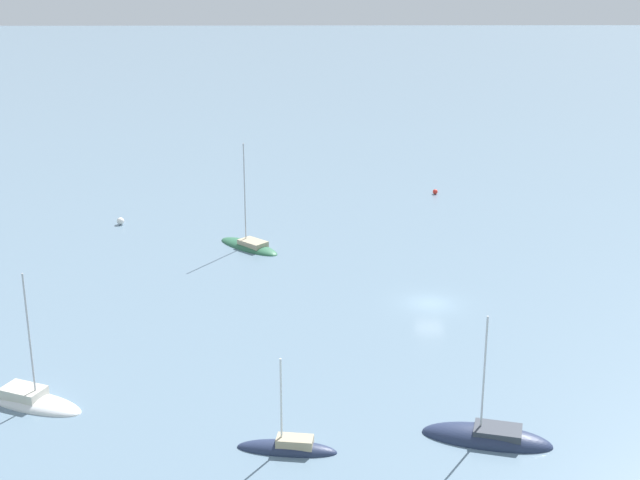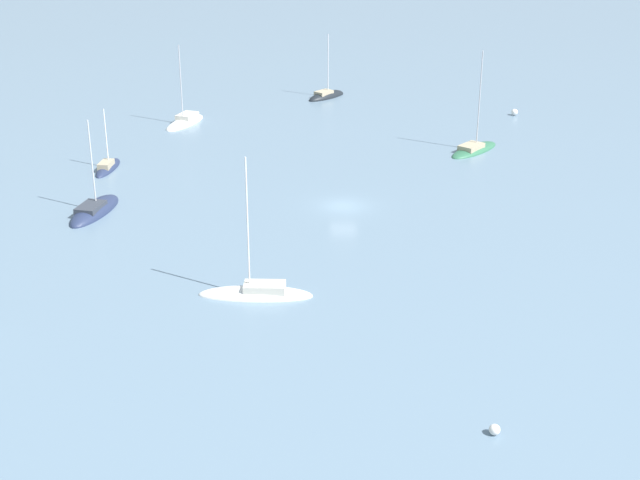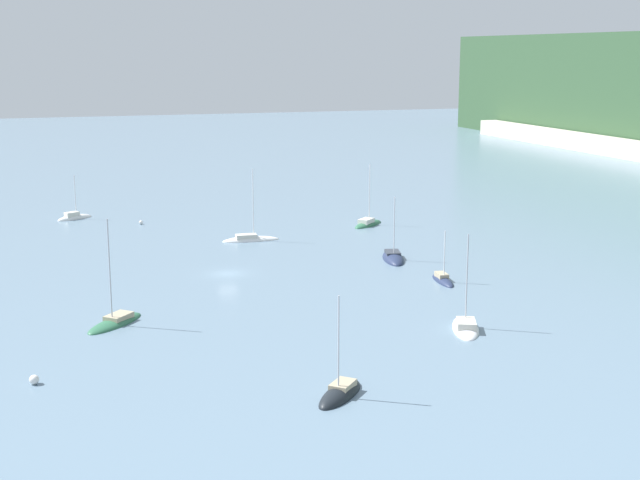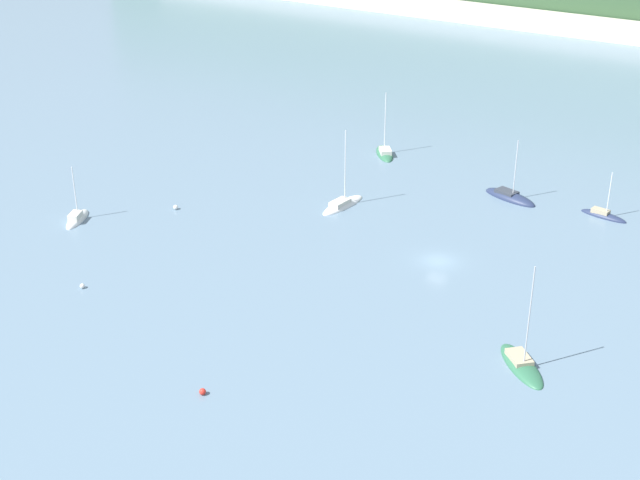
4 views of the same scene
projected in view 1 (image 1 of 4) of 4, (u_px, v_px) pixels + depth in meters
ground_plane at (430, 303)px, 81.89m from camera, size 600.00×600.00×0.00m
sailboat_1 at (487, 439)px, 59.29m from camera, size 9.10×4.96×9.83m
sailboat_2 at (249, 246)px, 97.06m from camera, size 8.00×7.75×12.08m
sailboat_3 at (31, 401)px, 64.02m from camera, size 8.75×5.79×10.67m
sailboat_7 at (288, 449)px, 58.05m from camera, size 6.80×2.60×7.18m
mooring_buoy_1 at (120, 221)px, 104.90m from camera, size 0.86×0.86×0.86m
mooring_buoy_3 at (435, 192)px, 117.80m from camera, size 0.66×0.66×0.66m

